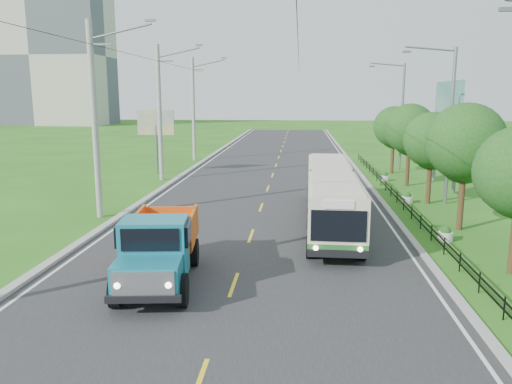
# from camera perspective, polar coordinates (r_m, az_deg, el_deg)

# --- Properties ---
(ground) EXTENTS (240.00, 240.00, 0.00)m
(ground) POSITION_cam_1_polar(r_m,az_deg,el_deg) (17.14, -2.56, -10.56)
(ground) COLOR #256117
(ground) RESTS_ON ground
(road) EXTENTS (14.00, 120.00, 0.02)m
(road) POSITION_cam_1_polar(r_m,az_deg,el_deg) (36.42, 1.56, 0.97)
(road) COLOR #28282B
(road) RESTS_ON ground
(curb_left) EXTENTS (0.40, 120.00, 0.15)m
(curb_left) POSITION_cam_1_polar(r_m,az_deg,el_deg) (37.52, -9.49, 1.22)
(curb_left) COLOR #9E9E99
(curb_left) RESTS_ON ground
(curb_right) EXTENTS (0.30, 120.00, 0.10)m
(curb_right) POSITION_cam_1_polar(r_m,az_deg,el_deg) (36.69, 12.77, 0.84)
(curb_right) COLOR #9E9E99
(curb_right) RESTS_ON ground
(edge_line_left) EXTENTS (0.12, 120.00, 0.00)m
(edge_line_left) POSITION_cam_1_polar(r_m,az_deg,el_deg) (37.40, -8.67, 1.13)
(edge_line_left) COLOR silver
(edge_line_left) RESTS_ON road
(edge_line_right) EXTENTS (0.12, 120.00, 0.00)m
(edge_line_right) POSITION_cam_1_polar(r_m,az_deg,el_deg) (36.63, 12.00, 0.82)
(edge_line_right) COLOR silver
(edge_line_right) RESTS_ON road
(centre_dash) EXTENTS (0.12, 2.20, 0.00)m
(centre_dash) POSITION_cam_1_polar(r_m,az_deg,el_deg) (17.13, -2.56, -10.49)
(centre_dash) COLOR yellow
(centre_dash) RESTS_ON road
(railing_right) EXTENTS (0.04, 40.00, 0.60)m
(railing_right) POSITION_cam_1_polar(r_m,az_deg,el_deg) (30.96, 15.81, -0.65)
(railing_right) COLOR black
(railing_right) RESTS_ON ground
(pole_near) EXTENTS (3.51, 0.32, 10.00)m
(pole_near) POSITION_cam_1_polar(r_m,az_deg,el_deg) (26.93, -17.90, 7.87)
(pole_near) COLOR gray
(pole_near) RESTS_ON ground
(pole_mid) EXTENTS (3.51, 0.32, 10.00)m
(pole_mid) POSITION_cam_1_polar(r_m,az_deg,el_deg) (38.27, -10.91, 8.92)
(pole_mid) COLOR gray
(pole_mid) RESTS_ON ground
(pole_far) EXTENTS (3.51, 0.32, 10.00)m
(pole_far) POSITION_cam_1_polar(r_m,az_deg,el_deg) (49.92, -7.13, 9.43)
(pole_far) COLOR gray
(pole_far) RESTS_ON ground
(tree_third) EXTENTS (3.60, 3.62, 6.00)m
(tree_third) POSITION_cam_1_polar(r_m,az_deg,el_deg) (25.27, 22.84, 4.86)
(tree_third) COLOR #382314
(tree_third) RESTS_ON ground
(tree_fourth) EXTENTS (3.24, 3.31, 5.40)m
(tree_fourth) POSITION_cam_1_polar(r_m,az_deg,el_deg) (31.05, 19.46, 5.31)
(tree_fourth) COLOR #382314
(tree_fourth) RESTS_ON ground
(tree_fifth) EXTENTS (3.48, 3.52, 5.80)m
(tree_fifth) POSITION_cam_1_polar(r_m,az_deg,el_deg) (36.85, 17.19, 6.64)
(tree_fifth) COLOR #382314
(tree_fifth) RESTS_ON ground
(tree_back) EXTENTS (3.30, 3.36, 5.50)m
(tree_back) POSITION_cam_1_polar(r_m,az_deg,el_deg) (42.74, 15.51, 6.97)
(tree_back) COLOR #382314
(tree_back) RESTS_ON ground
(streetlight_mid) EXTENTS (3.02, 0.20, 9.07)m
(streetlight_mid) POSITION_cam_1_polar(r_m,az_deg,el_deg) (31.03, 21.09, 7.64)
(streetlight_mid) COLOR slate
(streetlight_mid) RESTS_ON ground
(streetlight_far) EXTENTS (3.02, 0.20, 9.07)m
(streetlight_far) POSITION_cam_1_polar(r_m,az_deg,el_deg) (44.65, 16.16, 8.69)
(streetlight_far) COLOR slate
(streetlight_far) RESTS_ON ground
(planter_near) EXTENTS (0.64, 0.64, 0.67)m
(planter_near) POSITION_cam_1_polar(r_m,az_deg,el_deg) (23.52, 20.83, -4.57)
(planter_near) COLOR silver
(planter_near) RESTS_ON ground
(planter_mid) EXTENTS (0.64, 0.64, 0.67)m
(planter_mid) POSITION_cam_1_polar(r_m,az_deg,el_deg) (31.09, 16.90, -0.69)
(planter_mid) COLOR silver
(planter_mid) RESTS_ON ground
(planter_far) EXTENTS (0.64, 0.64, 0.67)m
(planter_far) POSITION_cam_1_polar(r_m,az_deg,el_deg) (38.82, 14.52, 1.66)
(planter_far) COLOR silver
(planter_far) RESTS_ON ground
(billboard_left) EXTENTS (3.00, 0.20, 5.20)m
(billboard_left) POSITION_cam_1_polar(r_m,az_deg,el_deg) (41.55, -11.37, 7.35)
(billboard_left) COLOR slate
(billboard_left) RESTS_ON ground
(billboard_right) EXTENTS (0.24, 6.00, 7.30)m
(billboard_right) POSITION_cam_1_polar(r_m,az_deg,el_deg) (37.24, 21.09, 8.74)
(billboard_right) COLOR slate
(billboard_right) RESTS_ON ground
(apartment_near) EXTENTS (28.00, 14.00, 30.00)m
(apartment_near) POSITION_cam_1_polar(r_m,az_deg,el_deg) (124.98, -22.95, 14.03)
(apartment_near) COLOR #B7B2A3
(apartment_near) RESTS_ON ground
(apartment_far) EXTENTS (24.00, 14.00, 26.00)m
(apartment_far) POSITION_cam_1_polar(r_m,az_deg,el_deg) (158.86, -26.79, 12.15)
(apartment_far) COLOR #B7B2A3
(apartment_far) RESTS_ON ground
(bus) EXTENTS (2.53, 13.88, 2.67)m
(bus) POSITION_cam_1_polar(r_m,az_deg,el_deg) (25.00, 8.54, 0.01)
(bus) COLOR #276229
(bus) RESTS_ON ground
(dump_truck) EXTENTS (2.84, 6.00, 2.43)m
(dump_truck) POSITION_cam_1_polar(r_m,az_deg,el_deg) (17.20, -11.03, -5.82)
(dump_truck) COLOR #17758C
(dump_truck) RESTS_ON ground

